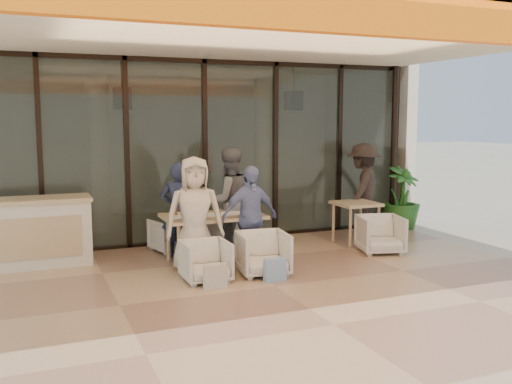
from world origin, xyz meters
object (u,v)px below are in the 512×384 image
Objects in this scene: dining_table at (213,218)px; diner_cream at (195,215)px; chair_far_left at (171,233)px; chair_far_right at (219,227)px; diner_navy at (178,211)px; diner_grey at (229,201)px; side_chair at (380,233)px; diner_periwinkle at (250,217)px; side_table at (356,208)px; potted_palm at (402,198)px; host_counter at (26,233)px; chair_near_right at (263,252)px; chair_near_left at (206,259)px; standing_woman at (363,190)px.

diner_cream is at bearing -132.26° from dining_table.
chair_far_left is 0.86× the size of chair_far_right.
chair_far_right is 1.06m from diner_navy.
diner_grey is 2.51m from side_chair.
dining_table is 0.99× the size of diner_periwinkle.
side_table reaches higher than chair_far_left.
diner_navy is 4.73m from potted_palm.
chair_far_right is (0.84, 0.00, 0.05)m from chair_far_left.
host_counter is 3.08m from diner_grey.
chair_far_left is 0.89× the size of chair_near_right.
potted_palm is at bearing 27.13° from side_table.
host_counter is 2.24m from diner_navy.
chair_near_left is 0.84m from chair_near_right.
side_chair is (5.33, -1.22, -0.18)m from host_counter.
chair_near_left is 5.11m from potted_palm.
diner_periwinkle reaches higher than dining_table.
diner_navy reaches higher than side_chair.
chair_far_left is at bearing 167.56° from side_table.
side_table is at bearing 105.41° from side_chair.
standing_woman is at bearing 14.87° from dining_table.
diner_navy is at bearing -34.18° from standing_woman.
diner_cream reaches higher than potted_palm.
potted_palm is at bearing 60.14° from side_chair.
chair_far_right is 1.03× the size of chair_near_right.
chair_near_left is at bearing 75.33° from chair_far_left.
chair_far_right reaches higher than chair_near_left.
chair_far_right is 3.85m from potted_palm.
diner_cream is (0.00, 0.50, 0.52)m from chair_near_left.
diner_grey reaches higher than chair_far_left.
chair_near_right is at bearing 0.26° from chair_near_left.
host_counter is 2.24m from chair_far_left.
standing_woman is 1.09m from potted_palm.
chair_near_right is 2.59m from side_table.
dining_table is (2.63, -0.72, 0.16)m from host_counter.
diner_grey is (0.84, 0.00, 0.11)m from diner_navy.
chair_near_left is at bearing 54.86° from diner_grey.
chair_far_right is 1.90m from chair_near_right.
dining_table is 2.39× the size of chair_near_left.
chair_near_left is at bearing -113.43° from dining_table.
diner_grey reaches higher than chair_far_right.
diner_navy reaches higher than chair_near_left.
diner_navy reaches higher than chair_far_left.
host_counter is at bearing 158.11° from chair_near_right.
host_counter is 1.46× the size of potted_palm.
chair_near_right is (0.84, 0.00, 0.03)m from chair_near_left.
chair_near_left is 0.36× the size of standing_woman.
potted_palm is at bearing 23.56° from chair_near_left.
diner_navy is (2.21, -0.28, 0.23)m from host_counter.
diner_navy is (-0.41, 0.44, 0.07)m from dining_table.
chair_far_left is 0.98× the size of chair_near_left.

